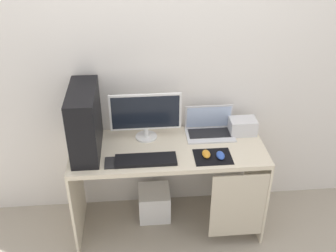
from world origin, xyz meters
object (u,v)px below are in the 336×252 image
object	(u,v)px
projector	(243,126)
subwoofer	(154,203)
keyboard	(146,160)
mouse_left	(206,154)
mouse_right	(220,155)
cell_phone	(110,163)
monitor	(146,115)
laptop	(209,129)
pc_tower	(85,121)

from	to	relation	value
projector	subwoofer	xyz separation A→B (m)	(-0.68, -0.04, -0.68)
keyboard	subwoofer	size ratio (longest dim) A/B	1.67
projector	subwoofer	world-z (taller)	projector
keyboard	mouse_left	world-z (taller)	mouse_left
mouse_right	cell_phone	world-z (taller)	mouse_right
subwoofer	monitor	bearing A→B (deg)	145.48
keyboard	subwoofer	bearing A→B (deg)	76.94
monitor	laptop	xyz separation A→B (m)	(0.48, 0.02, -0.15)
monitor	mouse_left	world-z (taller)	monitor
monitor	mouse_left	bearing A→B (deg)	-34.32
projector	mouse_right	world-z (taller)	projector
monitor	mouse_left	distance (m)	0.52
laptop	projector	bearing A→B (deg)	-3.23
mouse_right	projector	bearing A→B (deg)	53.39
pc_tower	mouse_right	xyz separation A→B (m)	(0.92, -0.18, -0.21)
mouse_left	keyboard	bearing A→B (deg)	-177.27
mouse_right	monitor	bearing A→B (deg)	148.91
keyboard	subwoofer	xyz separation A→B (m)	(0.06, 0.26, -0.63)
pc_tower	monitor	bearing A→B (deg)	15.73
laptop	cell_phone	xyz separation A→B (m)	(-0.74, -0.32, -0.04)
monitor	cell_phone	world-z (taller)	monitor
pc_tower	cell_phone	bearing A→B (deg)	-48.79
pc_tower	subwoofer	distance (m)	0.97
pc_tower	projector	bearing A→B (deg)	6.29
mouse_right	cell_phone	distance (m)	0.76
laptop	pc_tower	bearing A→B (deg)	-171.10
monitor	mouse_left	xyz separation A→B (m)	(0.41, -0.28, -0.18)
mouse_left	mouse_right	xyz separation A→B (m)	(0.09, -0.03, 0.00)
monitor	keyboard	xyz separation A→B (m)	(-0.01, -0.30, -0.19)
cell_phone	subwoofer	world-z (taller)	cell_phone
monitor	laptop	distance (m)	0.51
projector	cell_phone	world-z (taller)	projector
pc_tower	mouse_left	size ratio (longest dim) A/B	5.15
projector	mouse_right	distance (m)	0.39
cell_phone	subwoofer	distance (m)	0.74
mouse_right	laptop	bearing A→B (deg)	93.51
pc_tower	subwoofer	xyz separation A→B (m)	(0.47, 0.09, -0.85)
mouse_left	pc_tower	bearing A→B (deg)	169.12
monitor	keyboard	bearing A→B (deg)	-92.87
projector	mouse_right	bearing A→B (deg)	-126.61
monitor	cell_phone	xyz separation A→B (m)	(-0.26, -0.30, -0.19)
pc_tower	cell_phone	world-z (taller)	pc_tower
pc_tower	keyboard	xyz separation A→B (m)	(0.40, -0.18, -0.22)
laptop	mouse_right	bearing A→B (deg)	-86.49
laptop	keyboard	world-z (taller)	laptop
laptop	mouse_left	size ratio (longest dim) A/B	3.75
projector	mouse_left	size ratio (longest dim) A/B	2.08
laptop	keyboard	distance (m)	0.59
mouse_right	cell_phone	xyz separation A→B (m)	(-0.76, 0.00, -0.02)
monitor	mouse_right	xyz separation A→B (m)	(0.50, -0.30, -0.18)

